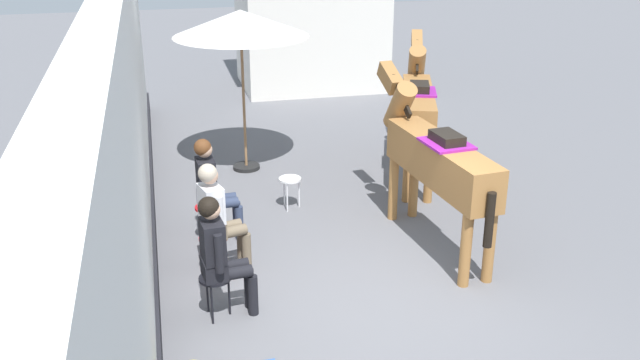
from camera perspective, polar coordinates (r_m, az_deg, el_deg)
The scene contains 10 objects.
ground_plane at distance 10.51m, azimuth -0.14°, elevation -1.58°, with size 40.00×40.00×0.00m, color slate.
pub_facade_wall at distance 8.33m, azimuth -15.04°, elevation 2.59°, with size 0.34×14.00×3.40m.
distant_cottage at distance 16.71m, azimuth -0.77°, elevation 13.64°, with size 3.40×2.60×3.50m.
seated_visitor_near at distance 7.43m, azimuth -8.08°, elevation -5.65°, with size 0.61×0.49×1.39m.
seated_visitor_middle at distance 8.30m, azimuth -8.27°, elevation -2.61°, with size 0.61×0.48×1.39m.
seated_visitor_far at distance 9.11m, azimuth -8.69°, elevation -0.35°, with size 0.61×0.49×1.39m.
saddled_horse_near at distance 8.89m, azimuth 9.29°, elevation 1.69°, with size 0.67×2.99×2.06m.
saddled_horse_far at distance 11.19m, azimuth 7.86°, elevation 5.98°, with size 1.22×2.88×2.06m.
cafe_parasol at distance 11.16m, azimuth -6.40°, elevation 12.33°, with size 2.10×2.10×2.58m.
spare_stool_white at distance 10.10m, azimuth -2.43°, elevation -0.16°, with size 0.32×0.32×0.46m.
Camera 1 is at (-2.20, -6.40, 4.17)m, focal length 39.85 mm.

